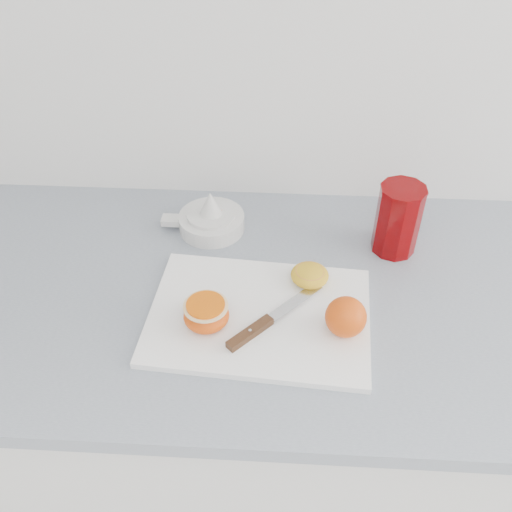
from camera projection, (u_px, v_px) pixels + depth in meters
The scene contains 8 objects.
counter at pixel (297, 427), 1.31m from camera, with size 2.27×0.64×0.89m.
cutting_board at pixel (259, 316), 0.97m from camera, with size 0.37×0.26×0.01m, color white.
whole_orange at pixel (346, 317), 0.91m from camera, with size 0.07×0.07×0.07m.
half_orange at pixel (206, 314), 0.93m from camera, with size 0.08×0.08×0.05m.
squeezed_shell at pixel (310, 275), 1.01m from camera, with size 0.07×0.07×0.03m.
paring_knife at pixel (258, 327), 0.93m from camera, with size 0.16×0.16×0.01m.
citrus_juicer at pixel (211, 219), 1.14m from camera, with size 0.17×0.13×0.09m.
red_tumbler at pixel (397, 222), 1.07m from camera, with size 0.09×0.09×0.14m.
Camera 1 is at (-0.09, 0.96, 1.61)m, focal length 40.00 mm.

